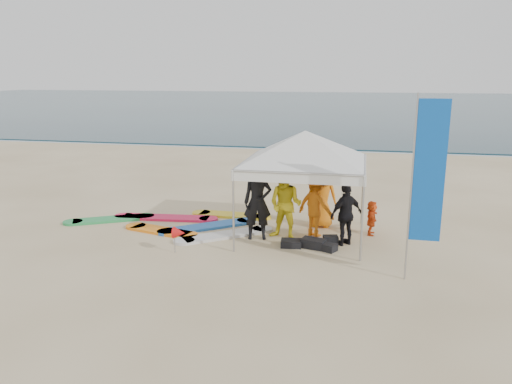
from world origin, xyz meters
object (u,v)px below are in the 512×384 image
object	(u,v)px
person_yellow	(286,204)
person_seated	(372,218)
canopy_tent	(305,131)
marker_pennant	(179,233)
feather_flag	(427,174)
surfboard_spread	(183,224)
person_orange_a	(316,205)
person_black_b	(346,214)
person_orange_b	(322,196)
person_black_a	(258,202)

from	to	relation	value
person_yellow	person_seated	bearing A→B (deg)	34.47
canopy_tent	marker_pennant	bearing A→B (deg)	-145.85
feather_flag	surfboard_spread	world-z (taller)	feather_flag
person_yellow	marker_pennant	xyz separation A→B (m)	(-2.27, -1.55, -0.41)
person_orange_a	marker_pennant	distance (m)	3.60
person_yellow	person_black_b	world-z (taller)	person_yellow
person_black_b	surfboard_spread	bearing A→B (deg)	-49.09
person_orange_b	person_black_b	bearing A→B (deg)	122.27
person_yellow	person_black_b	distance (m)	1.53
person_orange_a	marker_pennant	size ratio (longest dim) A/B	2.56
person_seated	marker_pennant	distance (m)	5.02
person_black_a	surfboard_spread	bearing A→B (deg)	149.20
person_black_a	person_seated	xyz separation A→B (m)	(2.85, 0.94, -0.51)
person_black_b	marker_pennant	xyz separation A→B (m)	(-3.79, -1.42, -0.28)
feather_flag	surfboard_spread	bearing A→B (deg)	156.62
person_orange_a	person_orange_b	world-z (taller)	person_orange_b
person_seated	surfboard_spread	world-z (taller)	person_seated
person_yellow	surfboard_spread	size ratio (longest dim) A/B	0.32
person_seated	surfboard_spread	xyz separation A→B (m)	(-5.12, -0.23, -0.42)
person_seated	feather_flag	world-z (taller)	feather_flag
canopy_tent	surfboard_spread	distance (m)	4.35
person_orange_b	canopy_tent	distance (m)	2.14
person_black_a	person_orange_a	distance (m)	1.52
person_black_b	feather_flag	size ratio (longest dim) A/B	0.41
person_black_a	person_orange_a	size ratio (longest dim) A/B	1.18
canopy_tent	person_black_a	bearing A→B (deg)	-160.20
person_orange_b	person_seated	bearing A→B (deg)	167.58
person_black_b	feather_flag	xyz separation A→B (m)	(1.57, -1.90, 1.45)
person_yellow	canopy_tent	world-z (taller)	canopy_tent
person_black_a	surfboard_spread	size ratio (longest dim) A/B	0.34
surfboard_spread	person_seated	bearing A→B (deg)	2.58
person_black_a	person_seated	bearing A→B (deg)	4.74
person_black_a	person_orange_b	distance (m)	2.03
person_yellow	person_black_b	bearing A→B (deg)	8.64
person_yellow	person_black_b	size ratio (longest dim) A/B	1.17
person_black_a	surfboard_spread	xyz separation A→B (m)	(-2.27, 0.71, -0.93)
person_black_b	canopy_tent	size ratio (longest dim) A/B	0.37
person_orange_a	person_black_b	xyz separation A→B (m)	(0.79, -0.54, -0.04)
person_orange_b	canopy_tent	bearing A→B (deg)	73.15
person_orange_b	person_seated	size ratio (longest dim) A/B	1.90
person_black_a	feather_flag	world-z (taller)	feather_flag
person_orange_b	surfboard_spread	size ratio (longest dim) A/B	0.30
person_black_b	marker_pennant	size ratio (longest dim) A/B	2.43
person_yellow	person_black_a	bearing A→B (deg)	-155.78
marker_pennant	feather_flag	bearing A→B (deg)	-5.15
surfboard_spread	person_orange_b	bearing A→B (deg)	9.77
marker_pennant	canopy_tent	bearing A→B (deg)	34.15
person_seated	person_black_b	bearing A→B (deg)	148.06
person_yellow	person_orange_a	bearing A→B (deg)	43.23
person_orange_b	surfboard_spread	bearing A→B (deg)	14.58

